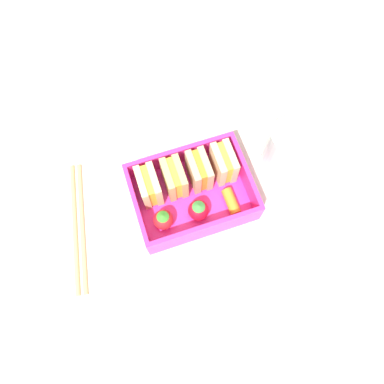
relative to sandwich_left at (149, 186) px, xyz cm
name	(u,v)px	position (x,y,z in cm)	size (l,w,h in cm)	color
ground_plane	(192,200)	(5.52, -2.35, -4.79)	(120.00, 120.00, 2.00)	beige
bento_tray	(192,197)	(5.52, -2.35, -3.19)	(16.51, 12.26, 1.20)	#F12B93
bento_rim	(192,191)	(5.52, -2.35, -0.68)	(16.51, 12.26, 3.82)	#F12B93
sandwich_left	(149,186)	(0.00, 0.00, 0.00)	(2.70, 4.71, 5.18)	#D8C286
sandwich_center_left	(174,178)	(3.68, 0.00, 0.00)	(2.70, 4.71, 5.18)	tan
sandwich_center	(199,171)	(7.36, 0.00, 0.00)	(2.70, 4.71, 5.18)	tan
sandwich_center_right	(224,163)	(11.03, 0.00, 0.00)	(2.70, 4.71, 5.18)	beige
strawberry_far_left	(163,219)	(0.52, -4.92, -1.06)	(2.82, 2.82, 3.42)	red
strawberry_left	(200,209)	(5.74, -5.17, -0.99)	(2.95, 2.95, 3.55)	red
carrot_stick_far_left	(231,202)	(10.42, -5.25, -1.81)	(1.56, 1.56, 3.78)	orange
chopstick_pair	(78,226)	(-11.30, -1.29, -3.44)	(5.03, 19.37, 0.70)	tan
drinking_glass	(286,147)	(20.35, -0.53, 0.13)	(5.84, 5.84, 7.84)	silver
folded_napkin	(207,318)	(2.00, -18.92, -3.59)	(13.25, 8.15, 0.40)	white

